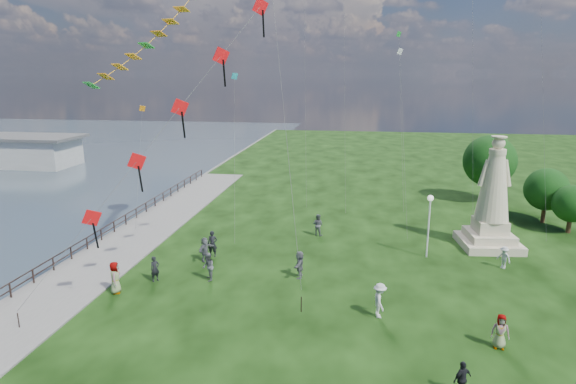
% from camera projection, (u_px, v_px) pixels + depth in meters
% --- Properties ---
extents(waterfront, '(200.00, 200.00, 1.51)m').
position_uv_depth(waterfront, '(94.00, 257.00, 34.41)').
color(waterfront, '#31414A').
rests_on(waterfront, ground).
extents(statue, '(4.52, 4.52, 8.36)m').
position_uv_depth(statue, '(492.00, 206.00, 35.53)').
color(statue, beige).
rests_on(statue, ground).
extents(lamppost, '(0.42, 0.42, 4.54)m').
position_uv_depth(lamppost, '(429.00, 213.00, 33.48)').
color(lamppost, silver).
rests_on(lamppost, ground).
extents(tree_row, '(8.36, 13.59, 6.79)m').
position_uv_depth(tree_row, '(511.00, 172.00, 45.45)').
color(tree_row, '#382314').
rests_on(tree_row, ground).
extents(person_0, '(0.68, 0.71, 1.63)m').
position_uv_depth(person_0, '(155.00, 269.00, 30.08)').
color(person_0, black).
rests_on(person_0, ground).
extents(person_1, '(0.82, 1.02, 1.81)m').
position_uv_depth(person_1, '(208.00, 267.00, 30.13)').
color(person_1, '#595960').
rests_on(person_1, ground).
extents(person_2, '(0.85, 1.33, 1.91)m').
position_uv_depth(person_2, '(380.00, 300.00, 25.58)').
color(person_2, silver).
rests_on(person_2, ground).
extents(person_3, '(1.00, 0.89, 1.53)m').
position_uv_depth(person_3, '(462.00, 379.00, 19.31)').
color(person_3, black).
rests_on(person_3, ground).
extents(person_4, '(0.88, 0.60, 1.71)m').
position_uv_depth(person_4, '(500.00, 331.00, 22.69)').
color(person_4, '#595960').
rests_on(person_4, ground).
extents(person_5, '(1.14, 1.71, 1.70)m').
position_uv_depth(person_5, '(205.00, 249.00, 33.37)').
color(person_5, '#595960').
rests_on(person_5, ground).
extents(person_6, '(0.73, 0.52, 1.89)m').
position_uv_depth(person_6, '(213.00, 244.00, 34.14)').
color(person_6, black).
rests_on(person_6, ground).
extents(person_7, '(0.98, 0.78, 1.76)m').
position_uv_depth(person_7, '(318.00, 225.00, 38.66)').
color(person_7, '#595960').
rests_on(person_7, ground).
extents(person_8, '(1.04, 1.08, 1.53)m').
position_uv_depth(person_8, '(504.00, 257.00, 32.08)').
color(person_8, silver).
rests_on(person_8, ground).
extents(person_10, '(0.85, 1.08, 1.95)m').
position_uv_depth(person_10, '(115.00, 278.00, 28.41)').
color(person_10, '#595960').
rests_on(person_10, ground).
extents(person_11, '(0.71, 1.64, 1.77)m').
position_uv_depth(person_11, '(300.00, 264.00, 30.60)').
color(person_11, '#595960').
rests_on(person_11, ground).
extents(red_kite_train, '(11.36, 9.35, 16.95)m').
position_uv_depth(red_kite_train, '(176.00, 115.00, 26.41)').
color(red_kite_train, black).
rests_on(red_kite_train, ground).
extents(small_kites, '(34.13, 16.18, 23.37)m').
position_uv_depth(small_kites, '(360.00, 58.00, 41.99)').
color(small_kites, teal).
rests_on(small_kites, ground).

